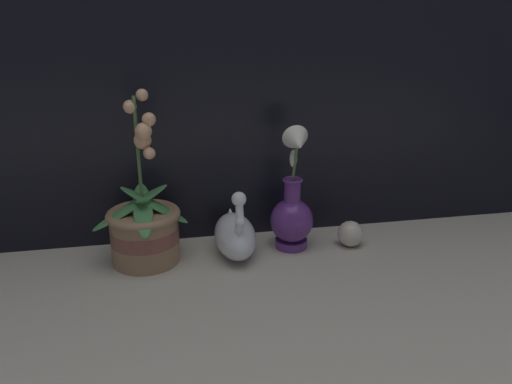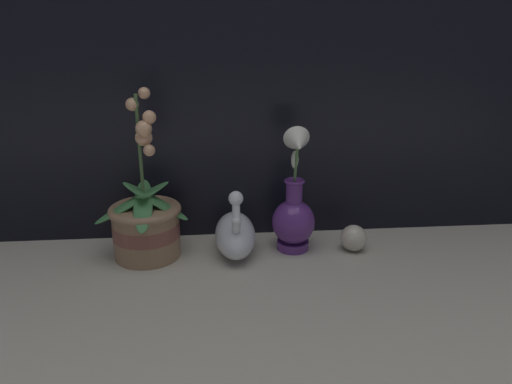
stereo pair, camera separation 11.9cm
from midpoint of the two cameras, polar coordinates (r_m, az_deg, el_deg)
ground_plane at (r=1.14m, az=2.08°, el=-10.01°), size 2.80×2.80×0.00m
orchid_potted_plant at (r=1.22m, az=-9.78°, el=-3.54°), size 0.23×0.22×0.41m
swan_figurine at (r=1.23m, az=0.36°, el=-4.75°), size 0.10×0.20×0.19m
blue_vase at (r=1.24m, az=7.09°, el=-2.45°), size 0.11×0.12×0.32m
glass_sphere at (r=1.29m, az=13.71°, el=-5.19°), size 0.07×0.07×0.07m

